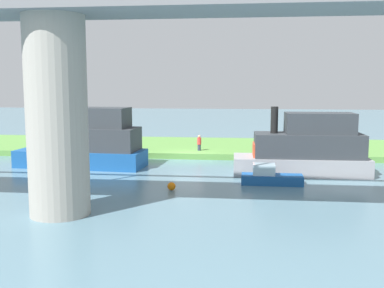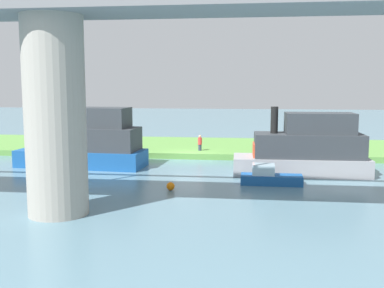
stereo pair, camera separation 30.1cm
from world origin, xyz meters
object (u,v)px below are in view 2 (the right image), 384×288
object	(u,v)px
mooring_post	(297,147)
motorboat_white	(269,177)
marker_buoy	(171,186)
houseboat_blue	(85,143)
bridge_pylon	(55,117)
person_on_bank	(200,143)
skiff_small	(314,159)
motorboat_red	(305,150)

from	to	relation	value
mooring_post	motorboat_white	size ratio (longest dim) A/B	0.24
motorboat_white	marker_buoy	distance (m)	6.50
houseboat_blue	marker_buoy	bearing A→B (deg)	137.97
bridge_pylon	marker_buoy	world-z (taller)	bridge_pylon
person_on_bank	mooring_post	xyz separation A→B (m)	(-8.44, 0.08, -0.22)
bridge_pylon	motorboat_white	world-z (taller)	bridge_pylon
houseboat_blue	marker_buoy	distance (m)	10.77
person_on_bank	motorboat_white	size ratio (longest dim) A/B	0.35
bridge_pylon	houseboat_blue	bearing A→B (deg)	-75.69
person_on_bank	skiff_small	distance (m)	10.17
person_on_bank	motorboat_white	bearing A→B (deg)	117.32
mooring_post	marker_buoy	xyz separation A→B (m)	(8.80, 13.33, -0.73)
motorboat_red	skiff_small	world-z (taller)	motorboat_red
motorboat_white	marker_buoy	size ratio (longest dim) A/B	7.84
bridge_pylon	houseboat_blue	distance (m)	13.56
motorboat_red	skiff_small	distance (m)	3.84
motorboat_red	skiff_small	xyz separation A→B (m)	(-1.09, -3.48, -1.20)
bridge_pylon	houseboat_blue	xyz separation A→B (m)	(3.27, -12.82, -2.94)
marker_buoy	motorboat_red	bearing A→B (deg)	-145.16
motorboat_red	houseboat_blue	world-z (taller)	houseboat_blue
houseboat_blue	marker_buoy	xyz separation A→B (m)	(-7.91, 7.13, -1.62)
motorboat_red	motorboat_white	world-z (taller)	motorboat_red
motorboat_white	houseboat_blue	bearing A→B (deg)	-18.54
mooring_post	motorboat_red	world-z (taller)	motorboat_red
person_on_bank	motorboat_white	distance (m)	12.34
houseboat_blue	person_on_bank	bearing A→B (deg)	-142.80
motorboat_white	marker_buoy	xyz separation A→B (m)	(6.01, 2.46, -0.21)
bridge_pylon	mooring_post	size ratio (longest dim) A/B	10.03
bridge_pylon	skiff_small	xyz separation A→B (m)	(-14.37, -15.19, -4.22)
skiff_small	person_on_bank	bearing A→B (deg)	-22.65
bridge_pylon	skiff_small	bearing A→B (deg)	-133.41
person_on_bank	marker_buoy	bearing A→B (deg)	88.47
person_on_bank	motorboat_red	xyz separation A→B (m)	(-8.28, 7.39, 0.58)
houseboat_blue	skiff_small	xyz separation A→B (m)	(-17.64, -2.36, -1.29)
mooring_post	motorboat_red	distance (m)	7.36
houseboat_blue	skiff_small	bearing A→B (deg)	-172.36
motorboat_red	motorboat_white	bearing A→B (deg)	53.51
houseboat_blue	motorboat_white	distance (m)	14.75
motorboat_red	person_on_bank	bearing A→B (deg)	-41.73
bridge_pylon	skiff_small	world-z (taller)	bridge_pylon
houseboat_blue	motorboat_white	world-z (taller)	houseboat_blue
marker_buoy	person_on_bank	bearing A→B (deg)	-91.53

